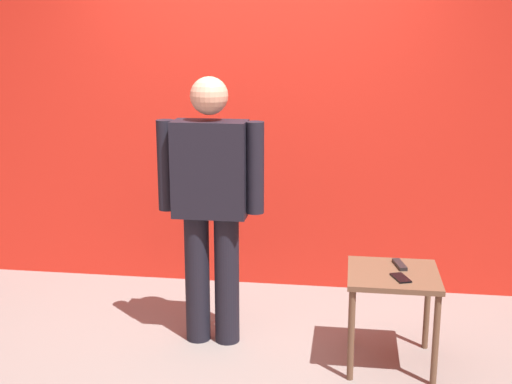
{
  "coord_description": "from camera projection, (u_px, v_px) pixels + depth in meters",
  "views": [
    {
      "loc": [
        0.7,
        -3.4,
        1.88
      ],
      "look_at": [
        0.13,
        0.55,
        0.92
      ],
      "focal_mm": 47.13,
      "sensor_mm": 36.0,
      "label": 1
    }
  ],
  "objects": [
    {
      "name": "standing_person",
      "position": [
        211.0,
        198.0,
        3.99
      ],
      "size": [
        0.64,
        0.24,
        1.63
      ],
      "color": "black",
      "rests_on": "ground_plane"
    },
    {
      "name": "back_wall_red",
      "position": [
        255.0,
        88.0,
        4.86
      ],
      "size": [
        5.19,
        0.12,
        2.95
      ],
      "primitive_type": "cube",
      "color": "red",
      "rests_on": "ground_plane"
    },
    {
      "name": "side_table",
      "position": [
        393.0,
        287.0,
        3.8
      ],
      "size": [
        0.51,
        0.51,
        0.56
      ],
      "color": "brown",
      "rests_on": "ground_plane"
    },
    {
      "name": "tv_remote",
      "position": [
        400.0,
        265.0,
        3.87
      ],
      "size": [
        0.08,
        0.18,
        0.02
      ],
      "primitive_type": "cube",
      "rotation": [
        0.0,
        0.0,
        0.22
      ],
      "color": "black",
      "rests_on": "side_table"
    },
    {
      "name": "cell_phone",
      "position": [
        401.0,
        278.0,
        3.68
      ],
      "size": [
        0.12,
        0.16,
        0.01
      ],
      "primitive_type": "cube",
      "rotation": [
        0.0,
        0.0,
        0.35
      ],
      "color": "black",
      "rests_on": "side_table"
    },
    {
      "name": "ground_plane",
      "position": [
        219.0,
        371.0,
        3.81
      ],
      "size": [
        12.0,
        12.0,
        0.0
      ],
      "primitive_type": "plane",
      "color": "gray"
    }
  ]
}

